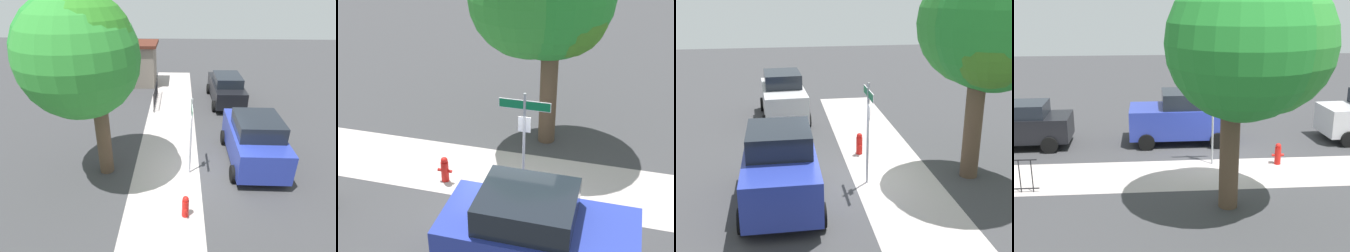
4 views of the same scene
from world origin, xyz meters
The scene contains 5 objects.
ground_plane centered at (0.00, 0.00, 0.00)m, with size 60.00×60.00×0.00m, color #38383A.
sidewalk_strip centered at (2.00, 1.30, 0.00)m, with size 24.00×2.60×0.00m, color #AEA29F.
street_sign centered at (0.19, 0.40, 2.14)m, with size 1.31×0.07×3.10m.
car_blue centered at (1.07, -2.19, 1.04)m, with size 4.11×2.16×2.11m.
fire_hydrant centered at (-2.14, 0.60, 0.38)m, with size 0.42×0.22×0.78m.
Camera 2 is at (2.44, -9.60, 7.73)m, focal length 49.85 mm.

